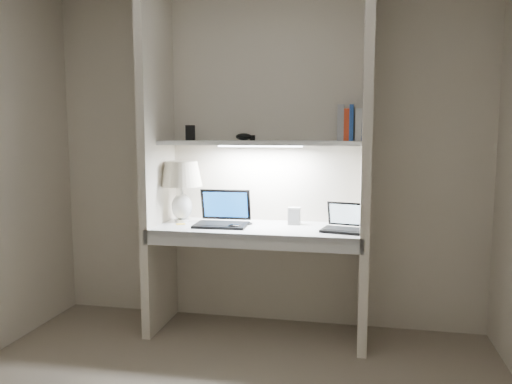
% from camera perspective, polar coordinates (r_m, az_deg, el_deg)
% --- Properties ---
extents(back_wall, '(3.20, 0.01, 2.50)m').
position_cam_1_polar(back_wall, '(3.70, 0.98, 4.15)').
color(back_wall, beige).
rests_on(back_wall, floor).
extents(alcove_panel_left, '(0.06, 0.55, 2.50)m').
position_cam_1_polar(alcove_panel_left, '(3.64, -11.22, 3.98)').
color(alcove_panel_left, beige).
rests_on(alcove_panel_left, floor).
extents(alcove_panel_right, '(0.06, 0.55, 2.50)m').
position_cam_1_polar(alcove_panel_right, '(3.36, 12.46, 3.73)').
color(alcove_panel_right, beige).
rests_on(alcove_panel_right, floor).
extents(desk, '(1.40, 0.55, 0.04)m').
position_cam_1_polar(desk, '(3.49, 0.14, -4.29)').
color(desk, white).
rests_on(desk, alcove_panel_left).
extents(desk_apron, '(1.46, 0.03, 0.10)m').
position_cam_1_polar(desk_apron, '(3.25, -0.76, -5.67)').
color(desk_apron, silver).
rests_on(desk_apron, desk).
extents(shelf, '(1.40, 0.36, 0.03)m').
position_cam_1_polar(shelf, '(3.52, 0.45, 5.65)').
color(shelf, silver).
rests_on(shelf, back_wall).
extents(strip_light, '(0.60, 0.04, 0.02)m').
position_cam_1_polar(strip_light, '(3.52, 0.45, 5.29)').
color(strip_light, white).
rests_on(strip_light, shelf).
extents(table_lamp, '(0.30, 0.30, 0.45)m').
position_cam_1_polar(table_lamp, '(3.68, -8.51, 1.25)').
color(table_lamp, white).
rests_on(table_lamp, desk).
extents(laptop_main, '(0.38, 0.33, 0.24)m').
position_cam_1_polar(laptop_main, '(3.55, -3.81, -2.87)').
color(laptop_main, black).
rests_on(laptop_main, desk).
extents(laptop_netbook, '(0.33, 0.30, 0.18)m').
position_cam_1_polar(laptop_netbook, '(3.39, 10.20, -3.66)').
color(laptop_netbook, black).
rests_on(laptop_netbook, desk).
extents(speaker, '(0.09, 0.06, 0.12)m').
position_cam_1_polar(speaker, '(3.56, 4.38, -2.75)').
color(speaker, silver).
rests_on(speaker, desk).
extents(mouse, '(0.10, 0.08, 0.03)m').
position_cam_1_polar(mouse, '(3.40, -2.50, -3.95)').
color(mouse, black).
rests_on(mouse, desk).
extents(cable_coil, '(0.12, 0.12, 0.01)m').
position_cam_1_polar(cable_coil, '(3.56, -1.16, -3.64)').
color(cable_coil, black).
rests_on(cable_coil, desk).
extents(sticky_note, '(0.09, 0.09, 0.00)m').
position_cam_1_polar(sticky_note, '(3.62, -8.60, -3.63)').
color(sticky_note, yellow).
rests_on(sticky_note, desk).
extents(book_row, '(0.23, 0.16, 0.25)m').
position_cam_1_polar(book_row, '(3.54, 11.15, 7.65)').
color(book_row, silver).
rests_on(book_row, shelf).
extents(shelf_box, '(0.07, 0.06, 0.11)m').
position_cam_1_polar(shelf_box, '(3.71, -7.51, 6.73)').
color(shelf_box, black).
rests_on(shelf_box, shelf).
extents(shelf_gadget, '(0.13, 0.10, 0.05)m').
position_cam_1_polar(shelf_gadget, '(3.61, -1.41, 6.33)').
color(shelf_gadget, black).
rests_on(shelf_gadget, shelf).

